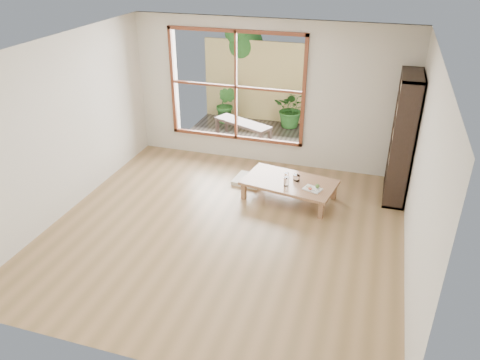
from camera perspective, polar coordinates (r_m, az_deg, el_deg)
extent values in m
plane|color=#A07A50|center=(6.86, -1.82, -6.04)|extent=(5.00, 5.00, 0.00)
cube|color=#A4724F|center=(7.53, 6.05, -0.29)|extent=(1.56, 1.05, 0.05)
cube|color=#A4724F|center=(7.56, 0.47, -1.36)|extent=(0.08, 0.08, 0.27)
cube|color=#A4724F|center=(8.10, 2.59, 0.69)|extent=(0.08, 0.08, 0.27)
cube|color=#A4724F|center=(7.16, 9.84, -3.64)|extent=(0.08, 0.08, 0.27)
cube|color=#A4724F|center=(7.72, 11.40, -1.32)|extent=(0.08, 0.08, 0.27)
cube|color=white|center=(8.13, 1.06, 0.02)|extent=(0.52, 0.52, 0.07)
cube|color=#2F201A|center=(7.69, 19.21, 4.79)|extent=(0.32, 0.91, 2.03)
cylinder|color=silver|center=(7.35, 5.68, -0.19)|extent=(0.08, 0.08, 0.15)
cylinder|color=silver|center=(7.50, 7.02, 0.19)|extent=(0.08, 0.08, 0.11)
cylinder|color=silver|center=(7.55, 6.78, 0.33)|extent=(0.07, 0.07, 0.10)
cylinder|color=silver|center=(7.62, 5.70, 0.59)|extent=(0.07, 0.07, 0.08)
cube|color=white|center=(7.32, 8.82, -1.10)|extent=(0.32, 0.27, 0.02)
sphere|color=#557E32|center=(7.32, 9.41, -0.74)|extent=(0.07, 0.07, 0.07)
cube|color=#DA5B33|center=(7.28, 8.56, -1.06)|extent=(0.06, 0.05, 0.02)
cube|color=beige|center=(7.34, 8.35, -0.79)|extent=(0.07, 0.06, 0.02)
cylinder|color=silver|center=(7.26, 8.98, -1.24)|extent=(0.15, 0.06, 0.01)
cube|color=#3E362D|center=(10.04, 1.52, 5.38)|extent=(2.80, 2.00, 0.05)
cube|color=#2F201A|center=(9.63, 0.35, 6.94)|extent=(1.30, 0.85, 0.05)
cube|color=#2F201A|center=(9.97, -2.78, 6.43)|extent=(0.08, 0.08, 0.35)
cube|color=#2F201A|center=(10.17, -1.65, 6.88)|extent=(0.08, 0.08, 0.35)
cube|color=#2F201A|center=(9.25, 2.54, 4.68)|extent=(0.08, 0.08, 0.35)
cube|color=#2F201A|center=(9.46, 3.64, 5.19)|extent=(0.08, 0.08, 0.35)
cube|color=tan|center=(10.66, 3.08, 11.81)|extent=(2.80, 0.06, 1.80)
imported|color=#265E22|center=(10.41, 6.34, 8.65)|extent=(0.83, 0.74, 0.84)
imported|color=#265E22|center=(10.59, -1.68, 9.19)|extent=(0.53, 0.46, 0.85)
cylinder|color=#4C3D2D|center=(11.14, -0.10, 12.02)|extent=(0.14, 0.14, 1.60)
sphere|color=#265E22|center=(10.91, 0.53, 16.28)|extent=(0.84, 0.84, 0.84)
sphere|color=#265E22|center=(11.11, -0.74, 15.42)|extent=(0.70, 0.70, 0.70)
sphere|color=#265E22|center=(10.80, -0.11, 17.50)|extent=(0.64, 0.64, 0.64)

